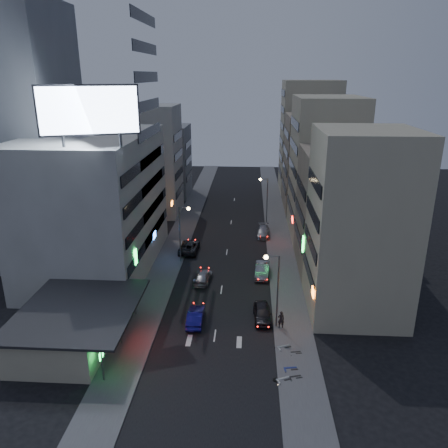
# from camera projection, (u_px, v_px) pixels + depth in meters

# --- Properties ---
(ground) EXTENTS (180.00, 180.00, 0.00)m
(ground) POSITION_uv_depth(u_px,v_px,m) (211.00, 360.00, 40.47)
(ground) COLOR black
(ground) RESTS_ON ground
(sidewalk_left) EXTENTS (4.00, 120.00, 0.12)m
(sidewalk_left) POSITION_uv_depth(u_px,v_px,m) (178.00, 241.00, 69.24)
(sidewalk_left) COLOR #4C4C4F
(sidewalk_left) RESTS_ON ground
(sidewalk_right) EXTENTS (4.00, 120.00, 0.12)m
(sidewalk_right) POSITION_uv_depth(u_px,v_px,m) (279.00, 243.00, 68.31)
(sidewalk_right) COLOR #4C4C4F
(sidewalk_right) RESTS_ON ground
(food_court) EXTENTS (11.00, 13.00, 3.88)m
(food_court) POSITION_uv_depth(u_px,v_px,m) (71.00, 325.00, 42.52)
(food_court) COLOR #AEA688
(food_court) RESTS_ON ground
(white_building) EXTENTS (14.00, 24.00, 18.00)m
(white_building) POSITION_uv_depth(u_px,v_px,m) (96.00, 204.00, 57.42)
(white_building) COLOR #ADADA9
(white_building) RESTS_ON ground
(grey_tower) EXTENTS (10.00, 14.00, 34.00)m
(grey_tower) POSITION_uv_depth(u_px,v_px,m) (31.00, 139.00, 58.18)
(grey_tower) COLOR slate
(grey_tower) RESTS_ON ground
(shophouse_near) EXTENTS (10.00, 11.00, 20.00)m
(shophouse_near) POSITION_uv_depth(u_px,v_px,m) (360.00, 225.00, 46.26)
(shophouse_near) COLOR #AEA688
(shophouse_near) RESTS_ON ground
(shophouse_mid) EXTENTS (11.00, 12.00, 16.00)m
(shophouse_mid) POSITION_uv_depth(u_px,v_px,m) (342.00, 211.00, 57.74)
(shophouse_mid) COLOR gray
(shophouse_mid) RESTS_ON ground
(shophouse_far) EXTENTS (10.00, 14.00, 22.00)m
(shophouse_far) POSITION_uv_depth(u_px,v_px,m) (325.00, 168.00, 69.07)
(shophouse_far) COLOR #AEA688
(shophouse_far) RESTS_ON ground
(far_left_a) EXTENTS (11.00, 10.00, 20.00)m
(far_left_a) POSITION_uv_depth(u_px,v_px,m) (149.00, 161.00, 80.61)
(far_left_a) COLOR #ADADA9
(far_left_a) RESTS_ON ground
(far_left_b) EXTENTS (12.00, 10.00, 15.00)m
(far_left_b) POSITION_uv_depth(u_px,v_px,m) (161.00, 161.00, 93.72)
(far_left_b) COLOR slate
(far_left_b) RESTS_ON ground
(far_right_a) EXTENTS (11.00, 12.00, 18.00)m
(far_right_a) POSITION_uv_depth(u_px,v_px,m) (314.00, 163.00, 83.85)
(far_right_a) COLOR gray
(far_right_a) RESTS_ON ground
(far_right_b) EXTENTS (12.00, 12.00, 24.00)m
(far_right_b) POSITION_uv_depth(u_px,v_px,m) (309.00, 137.00, 96.06)
(far_right_b) COLOR #AEA688
(far_right_b) RESTS_ON ground
(billboard) EXTENTS (9.52, 3.75, 6.20)m
(billboard) POSITION_uv_depth(u_px,v_px,m) (89.00, 111.00, 43.61)
(billboard) COLOR #595B60
(billboard) RESTS_ON white_building
(street_lamp_right_near) EXTENTS (1.60, 0.44, 8.02)m
(street_lamp_right_near) POSITION_uv_depth(u_px,v_px,m) (274.00, 281.00, 44.05)
(street_lamp_right_near) COLOR #595B60
(street_lamp_right_near) RESTS_ON sidewalk_right
(street_lamp_left) EXTENTS (1.60, 0.44, 8.02)m
(street_lamp_left) POSITION_uv_depth(u_px,v_px,m) (182.00, 226.00, 59.84)
(street_lamp_left) COLOR #595B60
(street_lamp_left) RESTS_ON sidewalk_left
(street_lamp_right_far) EXTENTS (1.60, 0.44, 8.02)m
(street_lamp_right_far) POSITION_uv_depth(u_px,v_px,m) (265.00, 194.00, 76.15)
(street_lamp_right_far) COLOR #595B60
(street_lamp_right_far) RESTS_ON sidewalk_right
(parked_car_right_near) EXTENTS (2.13, 4.72, 1.57)m
(parked_car_right_near) POSITION_uv_depth(u_px,v_px,m) (262.00, 313.00, 46.88)
(parked_car_right_near) COLOR #232227
(parked_car_right_near) RESTS_ON ground
(parked_car_right_mid) EXTENTS (2.06, 5.03, 1.62)m
(parked_car_right_mid) POSITION_uv_depth(u_px,v_px,m) (262.00, 270.00, 57.17)
(parked_car_right_mid) COLOR gray
(parked_car_right_mid) RESTS_ON ground
(parked_car_left) EXTENTS (2.81, 5.83, 1.60)m
(parked_car_left) POSITION_uv_depth(u_px,v_px,m) (189.00, 247.00, 64.99)
(parked_car_left) COLOR #27282C
(parked_car_left) RESTS_ON ground
(parked_car_right_far) EXTENTS (2.18, 5.16, 1.49)m
(parked_car_right_far) POSITION_uv_depth(u_px,v_px,m) (263.00, 232.00, 71.36)
(parked_car_right_far) COLOR gray
(parked_car_right_far) RESTS_ON ground
(road_car_blue) EXTENTS (1.71, 4.68, 1.53)m
(road_car_blue) POSITION_uv_depth(u_px,v_px,m) (196.00, 316.00, 46.31)
(road_car_blue) COLOR navy
(road_car_blue) RESTS_ON ground
(road_car_silver) EXTENTS (2.34, 4.89, 1.37)m
(road_car_silver) POSITION_uv_depth(u_px,v_px,m) (203.00, 277.00, 55.59)
(road_car_silver) COLOR #9D9FA4
(road_car_silver) RESTS_ON ground
(person) EXTENTS (0.72, 0.51, 1.88)m
(person) POSITION_uv_depth(u_px,v_px,m) (281.00, 319.00, 45.19)
(person) COLOR black
(person) RESTS_ON sidewalk_right
(scooter_black_a) EXTENTS (1.00, 1.78, 1.03)m
(scooter_black_a) POSITION_uv_depth(u_px,v_px,m) (301.00, 370.00, 38.15)
(scooter_black_a) COLOR black
(scooter_black_a) RESTS_ON sidewalk_right
(scooter_silver_a) EXTENTS (1.33, 1.94, 1.13)m
(scooter_silver_a) POSITION_uv_depth(u_px,v_px,m) (289.00, 370.00, 37.98)
(scooter_silver_a) COLOR #B1B4B9
(scooter_silver_a) RESTS_ON sidewalk_right
(scooter_blue) EXTENTS (0.89, 1.87, 1.10)m
(scooter_blue) POSITION_uv_depth(u_px,v_px,m) (297.00, 361.00, 39.20)
(scooter_blue) COLOR navy
(scooter_blue) RESTS_ON sidewalk_right
(scooter_black_b) EXTENTS (0.84, 1.72, 1.01)m
(scooter_black_b) POSITION_uv_depth(u_px,v_px,m) (301.00, 346.00, 41.45)
(scooter_black_b) COLOR black
(scooter_black_b) RESTS_ON sidewalk_right
(scooter_silver_b) EXTENTS (1.32, 1.97, 1.15)m
(scooter_silver_b) POSITION_uv_depth(u_px,v_px,m) (289.00, 339.00, 42.45)
(scooter_silver_b) COLOR #A2A5A9
(scooter_silver_b) RESTS_ON sidewalk_right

